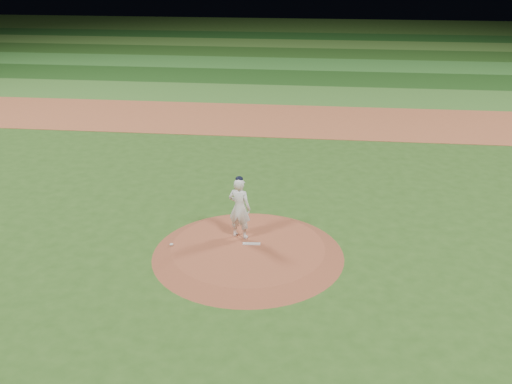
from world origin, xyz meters
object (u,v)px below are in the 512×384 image
at_px(pitchers_mound, 248,250).
at_px(pitching_rubber, 252,244).
at_px(pitcher_on_mound, 240,208).
at_px(rosin_bag, 171,244).

height_order(pitchers_mound, pitching_rubber, pitching_rubber).
relative_size(pitchers_mound, pitcher_on_mound, 2.86).
bearing_deg(rosin_bag, pitchers_mound, 4.62).
distance_m(rosin_bag, pitcher_on_mound, 2.22).
bearing_deg(pitching_rubber, rosin_bag, -175.86).
height_order(pitching_rubber, rosin_bag, rosin_bag).
bearing_deg(pitcher_on_mound, pitchers_mound, -61.21).
height_order(pitchers_mound, pitcher_on_mound, pitcher_on_mound).
bearing_deg(pitching_rubber, pitchers_mound, -121.07).
bearing_deg(pitcher_on_mound, pitching_rubber, -46.42).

